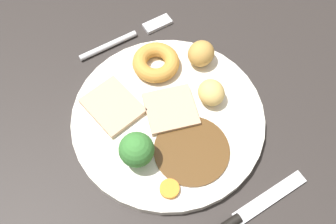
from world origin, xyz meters
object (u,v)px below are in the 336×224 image
object	(u,v)px
meat_slice_main	(171,109)
fork	(131,36)
knife	(233,222)
yorkshire_pudding	(156,62)
meat_slice_under	(113,106)
roast_potato_right	(211,93)
roast_potato_left	(201,54)
broccoli_floret	(137,150)
dinner_plate	(168,118)
carrot_coin_front	(170,189)

from	to	relation	value
meat_slice_main	fork	bearing A→B (deg)	174.11
knife	yorkshire_pudding	bearing A→B (deg)	81.36
meat_slice_under	roast_potato_right	xyz separation A→B (cm)	(5.39, 12.24, 1.20)
roast_potato_left	broccoli_floret	size ratio (longest dim) A/B	0.81
roast_potato_right	meat_slice_main	bearing A→B (deg)	-100.49
dinner_plate	meat_slice_main	xyz separation A→B (cm)	(-0.47, 0.69, 1.10)
roast_potato_left	carrot_coin_front	size ratio (longest dim) A/B	1.66
broccoli_floret	fork	world-z (taller)	broccoli_floret
meat_slice_under	roast_potato_left	xyz separation A→B (cm)	(-0.74, 14.47, 1.37)
meat_slice_main	roast_potato_left	bearing A→B (deg)	122.72
dinner_plate	knife	world-z (taller)	dinner_plate
roast_potato_left	roast_potato_right	xyz separation A→B (cm)	(6.13, -2.23, -0.17)
dinner_plate	knife	bearing A→B (deg)	-0.61
meat_slice_main	yorkshire_pudding	size ratio (longest dim) A/B	0.98
roast_potato_right	meat_slice_under	bearing A→B (deg)	-113.76
knife	broccoli_floret	bearing A→B (deg)	114.15
fork	yorkshire_pudding	bearing A→B (deg)	-89.57
carrot_coin_front	fork	distance (cm)	25.72
roast_potato_left	broccoli_floret	world-z (taller)	broccoli_floret
roast_potato_right	broccoli_floret	xyz separation A→B (cm)	(2.86, -12.72, 1.10)
meat_slice_under	yorkshire_pudding	world-z (taller)	yorkshire_pudding
carrot_coin_front	fork	bearing A→B (deg)	163.73
yorkshire_pudding	fork	size ratio (longest dim) A/B	0.44
meat_slice_under	fork	xyz separation A→B (cm)	(-10.87, 8.13, -1.41)
roast_potato_left	meat_slice_under	bearing A→B (deg)	-87.06
dinner_plate	broccoli_floret	size ratio (longest dim) A/B	5.29
fork	knife	xyz separation A→B (cm)	(31.58, -2.43, 0.06)
fork	knife	world-z (taller)	knife
roast_potato_right	carrot_coin_front	distance (cm)	14.15
dinner_plate	roast_potato_left	world-z (taller)	roast_potato_left
meat_slice_main	roast_potato_right	size ratio (longest dim) A/B	1.70
dinner_plate	roast_potato_left	xyz separation A→B (cm)	(-5.55, 8.60, 2.47)
meat_slice_under	roast_potato_right	world-z (taller)	roast_potato_right
meat_slice_main	meat_slice_under	distance (cm)	7.86
yorkshire_pudding	roast_potato_left	size ratio (longest dim) A/B	1.68
roast_potato_right	roast_potato_left	bearing A→B (deg)	160.06
roast_potato_right	fork	world-z (taller)	roast_potato_right
fork	roast_potato_right	bearing A→B (deg)	-77.15
knife	roast_potato_left	bearing A→B (deg)	65.55
roast_potato_left	roast_potato_right	bearing A→B (deg)	-19.94
meat_slice_main	knife	world-z (taller)	meat_slice_main
dinner_plate	meat_slice_under	distance (cm)	7.66
yorkshire_pudding	broccoli_floret	world-z (taller)	broccoli_floret
meat_slice_under	roast_potato_left	distance (cm)	14.55
fork	knife	size ratio (longest dim) A/B	0.82
roast_potato_left	carrot_coin_front	xyz separation A→B (cm)	(14.53, -13.54, -1.43)
meat_slice_under	yorkshire_pudding	distance (cm)	8.93
roast_potato_right	knife	distance (cm)	16.85
roast_potato_right	carrot_coin_front	xyz separation A→B (cm)	(8.40, -11.31, -1.25)
meat_slice_main	broccoli_floret	world-z (taller)	broccoli_floret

